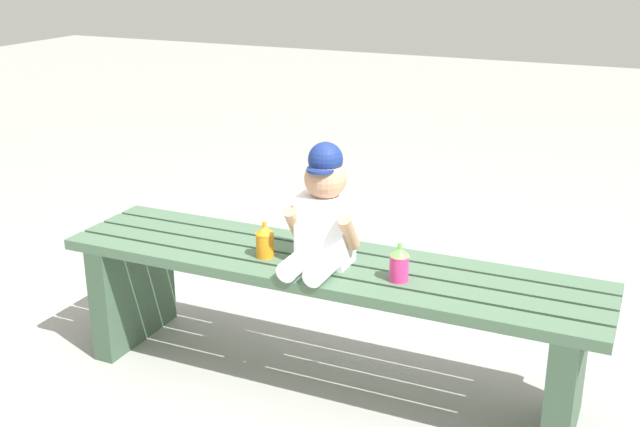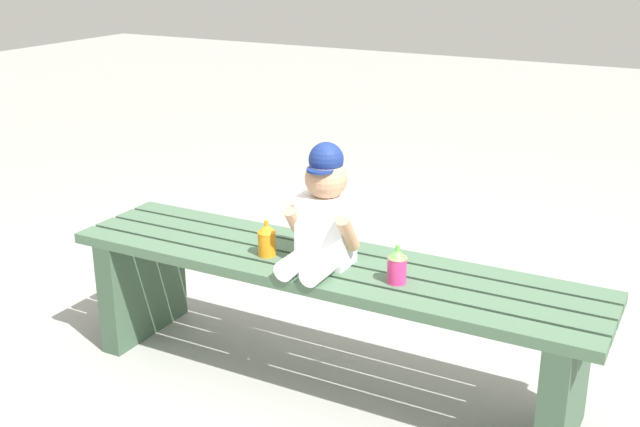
% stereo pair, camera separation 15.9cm
% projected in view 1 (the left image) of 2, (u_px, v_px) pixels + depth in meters
% --- Properties ---
extents(ground_plane, '(16.00, 16.00, 0.00)m').
position_uv_depth(ground_plane, '(325.00, 382.00, 2.73)').
color(ground_plane, '#999993').
extents(park_bench, '(1.83, 0.42, 0.46)m').
position_uv_depth(park_bench, '(325.00, 299.00, 2.62)').
color(park_bench, '#47664C').
rests_on(park_bench, ground_plane).
extents(child_figure, '(0.23, 0.27, 0.40)m').
position_uv_depth(child_figure, '(323.00, 213.00, 2.48)').
color(child_figure, white).
rests_on(child_figure, park_bench).
extents(sippy_cup_left, '(0.06, 0.06, 0.12)m').
position_uv_depth(sippy_cup_left, '(265.00, 240.00, 2.58)').
color(sippy_cup_left, orange).
rests_on(sippy_cup_left, park_bench).
extents(sippy_cup_right, '(0.06, 0.06, 0.12)m').
position_uv_depth(sippy_cup_right, '(399.00, 263.00, 2.40)').
color(sippy_cup_right, '#E5337F').
rests_on(sippy_cup_right, park_bench).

